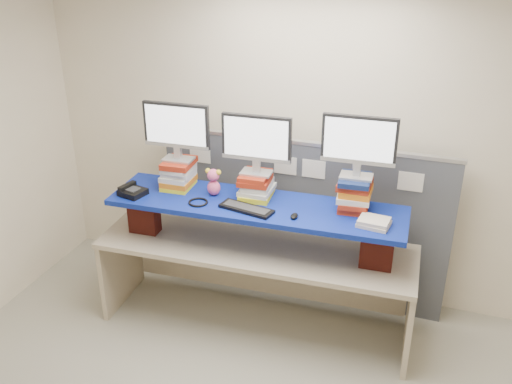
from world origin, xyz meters
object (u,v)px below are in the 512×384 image
at_px(monitor_center, 256,141).
at_px(monitor_left, 176,128).
at_px(blue_board, 256,206).
at_px(monitor_right, 359,143).
at_px(keyboard, 246,209).
at_px(desk_phone, 132,191).
at_px(desk, 256,261).

bearing_deg(monitor_center, monitor_left, -180.00).
height_order(blue_board, monitor_left, monitor_left).
height_order(monitor_left, monitor_right, monitor_right).
height_order(monitor_left, monitor_center, monitor_left).
xyz_separation_m(blue_board, monitor_right, (0.75, 0.15, 0.57)).
distance_m(blue_board, monitor_center, 0.52).
relative_size(blue_board, keyboard, 5.26).
bearing_deg(monitor_left, desk_phone, -140.97).
height_order(monitor_right, keyboard, monitor_right).
bearing_deg(monitor_right, keyboard, -162.41).
height_order(desk, blue_board, blue_board).
bearing_deg(monitor_center, monitor_right, -0.00).
relative_size(blue_board, monitor_right, 4.25).
bearing_deg(desk, monitor_left, 170.43).
relative_size(monitor_right, desk_phone, 2.43).
bearing_deg(desk, blue_board, -2.59).
distance_m(monitor_left, keyboard, 0.87).
bearing_deg(desk, monitor_center, 105.08).
xyz_separation_m(monitor_left, monitor_center, (0.67, 0.03, -0.04)).
relative_size(monitor_left, desk_phone, 2.43).
bearing_deg(blue_board, monitor_center, 105.08).
relative_size(desk, desk_phone, 11.49).
bearing_deg(monitor_left, desk, -9.57).
xyz_separation_m(blue_board, desk_phone, (-1.01, -0.18, 0.05)).
bearing_deg(keyboard, blue_board, 87.87).
relative_size(blue_board, desk_phone, 10.32).
bearing_deg(desk_phone, desk, 23.27).
relative_size(monitor_center, keyboard, 1.24).
distance_m(monitor_left, monitor_right, 1.46).
xyz_separation_m(desk, blue_board, (0.00, 0.00, 0.52)).
distance_m(monitor_center, desk_phone, 1.11).
height_order(monitor_center, monitor_right, monitor_right).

